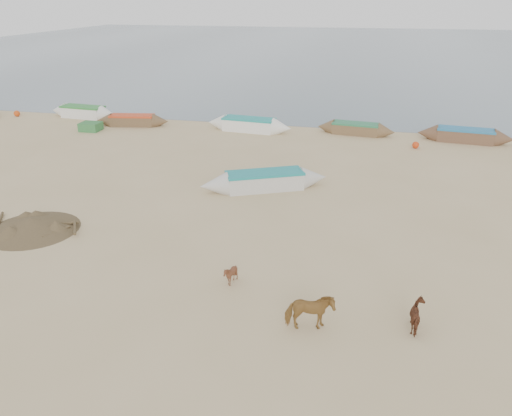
{
  "coord_description": "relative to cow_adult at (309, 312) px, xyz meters",
  "views": [
    {
      "loc": [
        4.16,
        -14.5,
        9.17
      ],
      "look_at": [
        0.0,
        4.0,
        1.0
      ],
      "focal_mm": 35.0,
      "sensor_mm": 36.0,
      "label": 1
    }
  ],
  "objects": [
    {
      "name": "calf_right",
      "position": [
        3.16,
        0.71,
        -0.16
      ],
      "size": [
        1.05,
        1.11,
        0.88
      ],
      "primitive_type": "imported",
      "rotation": [
        0.0,
        0.0,
        2.01
      ],
      "color": "#5B301D",
      "rests_on": "ground"
    },
    {
      "name": "ground",
      "position": [
        -3.02,
        2.27,
        -0.6
      ],
      "size": [
        140.0,
        140.0,
        0.0
      ],
      "primitive_type": "plane",
      "color": "tan",
      "rests_on": "ground"
    },
    {
      "name": "waterline_canoes",
      "position": [
        -3.58,
        22.61,
        -0.16
      ],
      "size": [
        57.06,
        4.06,
        0.96
      ],
      "color": "brown",
      "rests_on": "ground"
    },
    {
      "name": "calf_front",
      "position": [
        -2.93,
        1.92,
        -0.23
      ],
      "size": [
        0.89,
        0.87,
        0.74
      ],
      "primitive_type": "imported",
      "rotation": [
        0.0,
        0.0,
        -1.0
      ],
      "color": "#572E1B",
      "rests_on": "ground"
    },
    {
      "name": "cow_adult",
      "position": [
        0.0,
        0.0,
        0.0
      ],
      "size": [
        1.54,
        0.98,
        1.2
      ],
      "primitive_type": "imported",
      "rotation": [
        0.0,
        0.0,
        1.82
      ],
      "color": "olive",
      "rests_on": "ground"
    },
    {
      "name": "sea",
      "position": [
        -3.02,
        84.27,
        -0.59
      ],
      "size": [
        160.0,
        160.0,
        0.0
      ],
      "primitive_type": "plane",
      "color": "slate",
      "rests_on": "ground"
    },
    {
      "name": "debris_pile",
      "position": [
        -12.2,
        4.2,
        -0.34
      ],
      "size": [
        4.86,
        4.86,
        0.53
      ],
      "primitive_type": "cone",
      "rotation": [
        0.0,
        0.0,
        -0.32
      ],
      "color": "brown",
      "rests_on": "ground"
    },
    {
      "name": "near_canoe",
      "position": [
        -3.63,
        11.02,
        -0.14
      ],
      "size": [
        6.49,
        3.95,
        0.93
      ],
      "primitive_type": null,
      "rotation": [
        0.0,
        0.0,
        0.44
      ],
      "color": "beige",
      "rests_on": "ground"
    },
    {
      "name": "beach_clutter",
      "position": [
        1.06,
        21.74,
        -0.3
      ],
      "size": [
        45.91,
        5.47,
        0.64
      ],
      "color": "#327039",
      "rests_on": "ground"
    }
  ]
}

